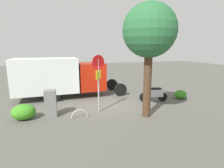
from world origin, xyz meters
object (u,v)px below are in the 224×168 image
Objects in this scene: motorcycle at (154,93)px; bike_rack_hoop at (80,117)px; utility_cabinet at (51,103)px; box_truck_near at (61,75)px; street_tree at (149,32)px; stop_sign at (98,75)px.

bike_rack_hoop is at bearing 29.84° from motorcycle.
box_truck_near is at bearing -101.09° from utility_cabinet.
street_tree is (1.72, 2.15, 3.61)m from motorcycle.
street_tree is (-2.14, 1.34, 2.09)m from stop_sign.
box_truck_near is 2.46× the size of stop_sign.
box_truck_near reaches higher than motorcycle.
utility_cabinet is (0.70, 3.57, -0.87)m from box_truck_near.
utility_cabinet is at bearing -17.61° from street_tree.
bike_rack_hoop is (-1.34, 0.59, -0.68)m from utility_cabinet.
street_tree reaches higher than bike_rack_hoop.
street_tree is at bearing 162.39° from utility_cabinet.
box_truck_near is at bearing -64.65° from stop_sign.
motorcycle is at bearing -173.74° from utility_cabinet.
stop_sign reaches higher than utility_cabinet.
motorcycle is at bearing -168.14° from stop_sign.
street_tree reaches higher than utility_cabinet.
utility_cabinet is at bearing -2.78° from stop_sign.
bike_rack_hoop is (1.11, 0.47, -2.04)m from stop_sign.
utility_cabinet is at bearing -23.74° from bike_rack_hoop.
box_truck_near is 4.11m from stop_sign.
stop_sign is at bearing 177.22° from utility_cabinet.
utility_cabinet is (2.45, -0.12, -1.36)m from stop_sign.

